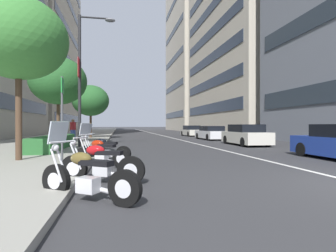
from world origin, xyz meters
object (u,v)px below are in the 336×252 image
Objects in this scene: motorcycle_nearest_camera at (104,150)px; pedestrian_on_plaza at (73,130)px; street_tree_by_lamp_post at (19,39)px; car_lead_in_lane at (192,131)px; car_far_down_avenue at (246,135)px; parking_sign_by_curb at (62,114)px; street_tree_mid_sidewalk at (91,101)px; car_following_behind at (211,133)px; street_lamp_with_banners at (85,67)px; street_tree_far_plaza at (58,81)px; motorcycle_by_sign_pole at (101,154)px; motorcycle_second_in_row at (101,165)px; motorcycle_mid_row at (86,177)px.

motorcycle_nearest_camera is 11.63m from pedestrian_on_plaza.
pedestrian_on_plaza is (11.53, 0.02, -3.46)m from street_tree_by_lamp_post.
motorcycle_nearest_camera is at bearing 154.13° from car_lead_in_lane.
car_far_down_avenue is at bearing 176.19° from car_lead_in_lane.
street_tree_mid_sidewalk reaches higher than parking_sign_by_curb.
parking_sign_by_curb is 19.88m from street_tree_mid_sidewalk.
car_far_down_avenue is 0.86× the size of street_tree_mid_sidewalk.
street_tree_by_lamp_post is at bearing 120.64° from car_far_down_avenue.
car_following_behind is 12.59m from pedestrian_on_plaza.
street_lamp_with_banners reaches higher than motorcycle_nearest_camera.
car_lead_in_lane is 0.74× the size of street_tree_by_lamp_post.
street_tree_far_plaza is at bearing 12.49° from parking_sign_by_curb.
motorcycle_by_sign_pole reaches higher than car_following_behind.
parking_sign_by_curb is (-25.08, 10.72, 1.06)m from car_lead_in_lane.
street_tree_mid_sidewalk is at bearing -2.56° from street_tree_by_lamp_post.
pedestrian_on_plaza is at bearing 0.08° from street_tree_by_lamp_post.
car_lead_in_lane is 13.48m from street_tree_mid_sidewalk.
car_far_down_avenue is at bearing -60.64° from street_tree_by_lamp_post.
street_tree_by_lamp_post is 3.37× the size of pedestrian_on_plaza.
motorcycle_by_sign_pole is 0.95× the size of motorcycle_nearest_camera.
motorcycle_second_in_row is 0.78× the size of parking_sign_by_curb.
car_far_down_avenue is 11.47m from street_lamp_with_banners.
car_far_down_avenue is at bearing -131.70° from street_tree_mid_sidewalk.
car_lead_in_lane is 1.65× the size of parking_sign_by_curb.
street_tree_far_plaza is at bearing 35.15° from street_lamp_with_banners.
motorcycle_by_sign_pole is 0.44× the size of car_lead_in_lane.
car_following_behind is at bearing -104.86° from street_tree_mid_sidewalk.
motorcycle_mid_row is 29.39m from car_lead_in_lane.
motorcycle_second_in_row is at bearing -135.33° from parking_sign_by_curb.
street_tree_far_plaza is at bearing 171.39° from street_tree_mid_sidewalk.
pedestrian_on_plaza reaches higher than car_lead_in_lane.
motorcycle_second_in_row is 0.35× the size of street_tree_by_lamp_post.
motorcycle_by_sign_pole is 18.72m from street_tree_mid_sidewalk.
pedestrian_on_plaza is (15.26, 3.13, 0.60)m from motorcycle_second_in_row.
street_tree_far_plaza is at bearing 83.22° from car_far_down_avenue.
motorcycle_nearest_camera is 1.17× the size of pedestrian_on_plaza.
motorcycle_mid_row is 0.36× the size of street_tree_mid_sidewalk.
street_tree_by_lamp_post reaches higher than motorcycle_mid_row.
motorcycle_second_in_row is 0.39× the size of street_tree_mid_sidewalk.
motorcycle_mid_row is 22.72m from street_tree_mid_sidewalk.
car_lead_in_lane is 16.80m from pedestrian_on_plaza.
street_tree_far_plaza reaches higher than motorcycle_by_sign_pole.
car_following_behind is 8.43m from car_lead_in_lane.
motorcycle_mid_row is 21.45m from car_following_behind.
motorcycle_by_sign_pole is at bearing 132.06° from car_far_down_avenue.
motorcycle_second_in_row is 2.04m from parking_sign_by_curb.
street_tree_far_plaza is (2.99, 2.11, -0.37)m from street_lamp_with_banners.
pedestrian_on_plaza is at bearing -45.21° from motorcycle_by_sign_pole.
motorcycle_by_sign_pole is at bearing -173.26° from street_tree_mid_sidewalk.
street_tree_far_plaza is at bearing -52.90° from motorcycle_second_in_row.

